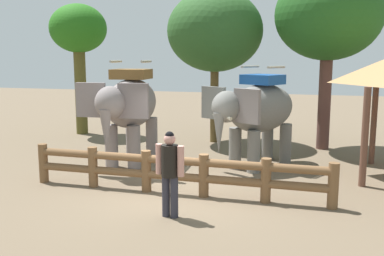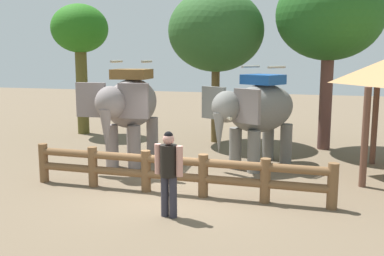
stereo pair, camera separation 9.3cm
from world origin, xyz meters
TOP-DOWN VIEW (x-y plane):
  - ground_plane at (0.00, 0.00)m, footprint 60.00×60.00m
  - log_fence at (0.00, 0.15)m, footprint 7.68×0.35m
  - elephant_near_left at (-2.35, 2.85)m, footprint 2.15×3.77m
  - elephant_center at (1.58, 3.42)m, footprint 2.89×3.59m
  - tourist_woman_in_black at (0.39, -1.36)m, footprint 0.64×0.41m
  - tree_far_left at (3.58, 6.76)m, footprint 3.75×3.75m
  - tree_back_center at (-6.53, 7.26)m, footprint 2.40×2.40m
  - tree_far_right at (-0.55, 6.99)m, footprint 3.66×3.66m

SIDE VIEW (x-z plane):
  - ground_plane at x=0.00m, z-range 0.00..0.00m
  - log_fence at x=0.00m, z-range 0.08..1.13m
  - tourist_woman_in_black at x=0.39m, z-range 0.14..1.98m
  - elephant_center at x=1.58m, z-range 0.19..3.27m
  - elephant_near_left at x=-2.35m, z-range 0.20..3.44m
  - tree_far_right at x=-0.55m, z-range 1.36..7.22m
  - tree_back_center at x=-6.53m, z-range 1.56..7.09m
  - tree_far_left at x=3.58m, z-range 1.55..7.94m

